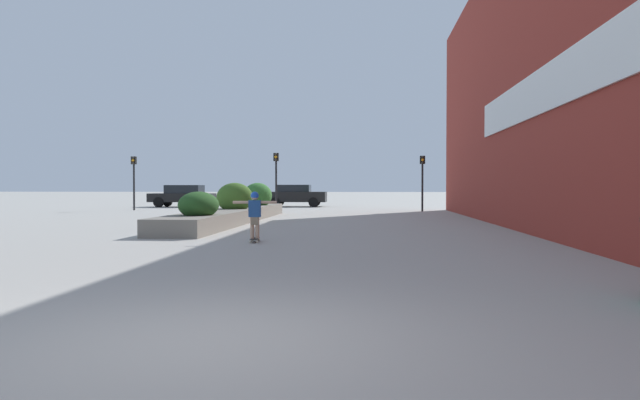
# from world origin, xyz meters

# --- Properties ---
(ground_plane) EXTENTS (300.00, 300.00, 0.00)m
(ground_plane) POSITION_xyz_m (0.00, 0.00, 0.00)
(ground_plane) COLOR #A3A099
(building_wall_right) EXTENTS (0.67, 35.44, 9.89)m
(building_wall_right) POSITION_xyz_m (6.29, 11.25, 4.94)
(building_wall_right) COLOR maroon
(building_wall_right) RESTS_ON ground_plane
(planter_box) EXTENTS (1.60, 14.65, 1.55)m
(planter_box) POSITION_xyz_m (-3.76, 17.08, 0.46)
(planter_box) COLOR slate
(planter_box) RESTS_ON ground_plane
(skateboard) EXTENTS (0.26, 0.71, 0.09)m
(skateboard) POSITION_xyz_m (-1.33, 8.92, 0.07)
(skateboard) COLOR black
(skateboard) RESTS_ON ground_plane
(skateboarder) EXTENTS (1.07, 0.20, 1.15)m
(skateboarder) POSITION_xyz_m (-1.33, 8.92, 0.79)
(skateboarder) COLOR tan
(skateboarder) RESTS_ON skateboard
(car_leftmost) EXTENTS (4.29, 1.89, 1.48)m
(car_leftmost) POSITION_xyz_m (-11.10, 32.84, 0.78)
(car_leftmost) COLOR black
(car_leftmost) RESTS_ON ground_plane
(car_center_left) EXTENTS (4.16, 1.98, 1.50)m
(car_center_left) POSITION_xyz_m (-3.56, 34.10, 0.80)
(car_center_left) COLOR black
(car_center_left) RESTS_ON ground_plane
(car_center_right) EXTENTS (4.30, 1.96, 1.39)m
(car_center_right) POSITION_xyz_m (11.41, 31.04, 0.73)
(car_center_right) COLOR slate
(car_center_right) RESTS_ON ground_plane
(traffic_light_left) EXTENTS (0.28, 0.30, 3.26)m
(traffic_light_left) POSITION_xyz_m (-3.70, 26.73, 2.24)
(traffic_light_left) COLOR black
(traffic_light_left) RESTS_ON ground_plane
(traffic_light_right) EXTENTS (0.28, 0.30, 3.08)m
(traffic_light_right) POSITION_xyz_m (4.43, 27.01, 2.13)
(traffic_light_right) COLOR black
(traffic_light_right) RESTS_ON ground_plane
(traffic_light_far_left) EXTENTS (0.28, 0.30, 3.12)m
(traffic_light_far_left) POSITION_xyz_m (-12.13, 27.18, 2.15)
(traffic_light_far_left) COLOR black
(traffic_light_far_left) RESTS_ON ground_plane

